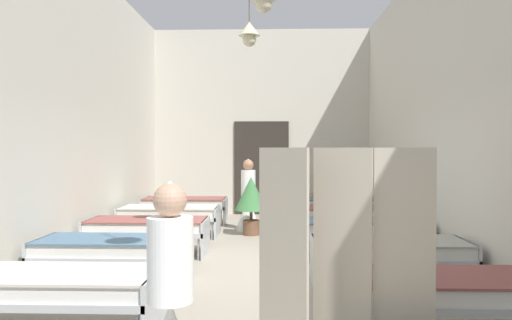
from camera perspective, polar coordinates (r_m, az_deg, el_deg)
name	(u,v)px	position (r m, az deg, el deg)	size (l,w,h in m)	color
ground_plane	(253,272)	(7.04, -0.36, -13.01)	(6.13, 12.03, 0.10)	#9E9384
room_shell	(256,106)	(8.07, -0.02, 6.32)	(5.93, 11.63, 4.77)	beige
bed_left_row_1	(53,287)	(4.90, -22.71, -13.58)	(1.90, 0.84, 0.57)	#B7BCC1
bed_right_row_1	(436,290)	(4.72, 20.36, -14.17)	(1.90, 0.84, 0.57)	#B7BCC1
bed_left_row_2	(113,249)	(6.42, -16.40, -9.98)	(1.90, 0.84, 0.57)	#B7BCC1
bed_right_row_2	(390,251)	(6.28, 15.44, -10.24)	(1.90, 0.84, 0.57)	#B7BCC1
bed_left_row_3	(148,227)	(8.00, -12.62, -7.72)	(1.90, 0.84, 0.57)	#B7BCC1
bed_right_row_3	(364,228)	(7.89, 12.56, -7.85)	(1.90, 0.84, 0.57)	#B7BCC1
bed_left_row_4	(170,213)	(9.61, -10.11, -6.19)	(1.90, 0.84, 0.57)	#B7BCC1
bed_right_row_4	(347,214)	(9.52, 10.68, -6.27)	(1.90, 0.84, 0.57)	#B7BCC1
bed_left_row_5	(185,204)	(11.24, -8.34, -5.10)	(1.90, 0.84, 0.57)	#B7BCC1
bed_right_row_5	(336,204)	(11.16, 9.36, -5.15)	(1.90, 0.84, 0.57)	#B7BCC1
nurse_mid_aisle	(248,205)	(10.14, -0.92, -5.27)	(0.52, 0.52, 1.49)	white
patient_seated_primary	(320,185)	(11.17, 7.52, -2.92)	(0.44, 0.44, 0.80)	gray
potted_plant	(251,197)	(9.54, -0.58, -4.36)	(0.64, 0.64, 1.14)	brown
privacy_screen	(343,269)	(3.54, 10.19, -12.44)	(1.22, 0.30, 1.70)	#BCB29E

